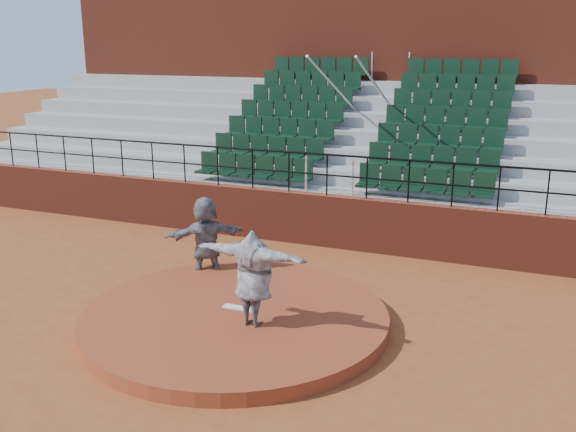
# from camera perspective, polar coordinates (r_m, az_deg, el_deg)

# --- Properties ---
(ground) EXTENTS (90.00, 90.00, 0.00)m
(ground) POSITION_cam_1_polar(r_m,az_deg,el_deg) (11.78, -4.68, -9.59)
(ground) COLOR brown
(ground) RESTS_ON ground
(pitchers_mound) EXTENTS (5.50, 5.50, 0.25)m
(pitchers_mound) POSITION_cam_1_polar(r_m,az_deg,el_deg) (11.73, -4.69, -9.04)
(pitchers_mound) COLOR brown
(pitchers_mound) RESTS_ON ground
(pitching_rubber) EXTENTS (0.60, 0.15, 0.03)m
(pitching_rubber) POSITION_cam_1_polar(r_m,az_deg,el_deg) (11.80, -4.37, -8.14)
(pitching_rubber) COLOR white
(pitching_rubber) RESTS_ON pitchers_mound
(boundary_wall) EXTENTS (24.00, 0.30, 1.30)m
(boundary_wall) POSITION_cam_1_polar(r_m,az_deg,el_deg) (15.90, 3.42, -0.39)
(boundary_wall) COLOR maroon
(boundary_wall) RESTS_ON ground
(wall_railing) EXTENTS (24.04, 0.05, 1.03)m
(wall_railing) POSITION_cam_1_polar(r_m,az_deg,el_deg) (15.58, 3.50, 4.49)
(wall_railing) COLOR black
(wall_railing) RESTS_ON boundary_wall
(seating_deck) EXTENTS (24.00, 5.97, 4.63)m
(seating_deck) POSITION_cam_1_polar(r_m,az_deg,el_deg) (19.12, 7.02, 4.65)
(seating_deck) COLOR #9C9C97
(seating_deck) RESTS_ON ground
(press_box_facade) EXTENTS (24.00, 3.00, 7.10)m
(press_box_facade) POSITION_cam_1_polar(r_m,az_deg,el_deg) (22.67, 9.92, 11.58)
(press_box_facade) COLOR maroon
(press_box_facade) RESTS_ON ground
(pitcher) EXTENTS (2.10, 0.72, 1.68)m
(pitcher) POSITION_cam_1_polar(r_m,az_deg,el_deg) (10.87, -3.12, -5.52)
(pitcher) COLOR black
(pitcher) RESTS_ON pitchers_mound
(fielder) EXTENTS (1.64, 1.49, 1.82)m
(fielder) POSITION_cam_1_polar(r_m,az_deg,el_deg) (13.69, -7.31, -1.98)
(fielder) COLOR black
(fielder) RESTS_ON ground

